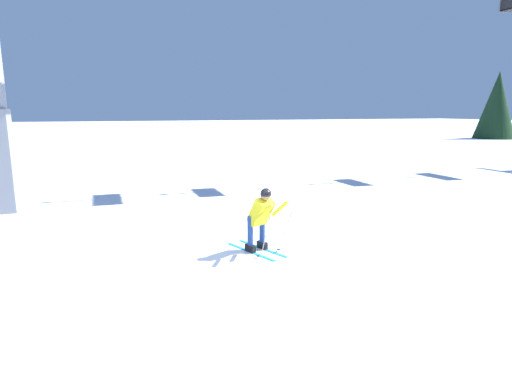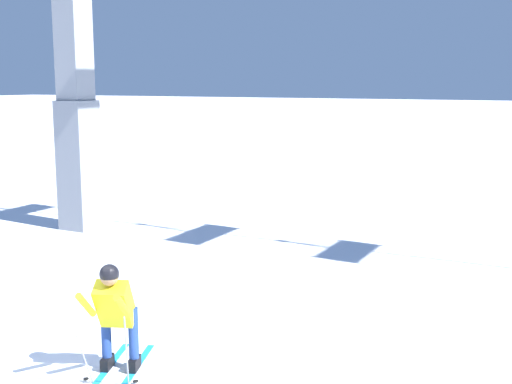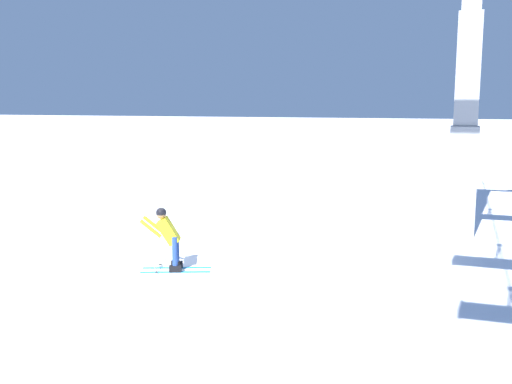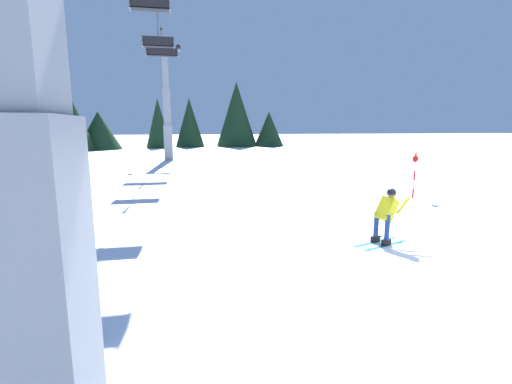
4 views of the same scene
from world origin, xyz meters
TOP-DOWN VIEW (x-y plane):
  - skier_carving_main at (0.83, 1.01)m, footprint 1.12×1.75m
  - lift_tower_near at (-5.53, 7.58)m, footprint 0.81×2.79m

SIDE VIEW (x-z plane):
  - skier_carving_main at x=0.83m, z-range 0.05..1.72m
  - lift_tower_near at x=-5.53m, z-range -0.89..9.49m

